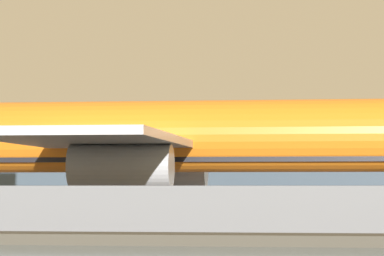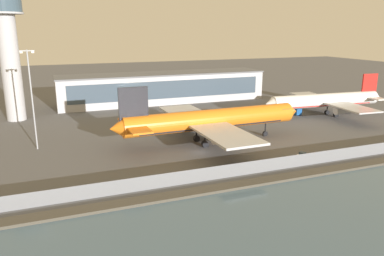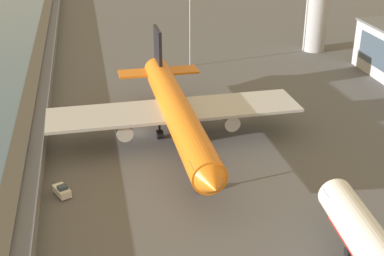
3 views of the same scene
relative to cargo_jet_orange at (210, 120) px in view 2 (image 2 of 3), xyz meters
name	(u,v)px [view 2 (image 2 of 3)]	position (x,y,z in m)	size (l,w,h in m)	color
ground_plane	(200,152)	(-5.14, -6.20, -5.88)	(500.00, 500.00, 0.00)	#565659
shoreline_seawall	(243,184)	(-5.14, -26.70, -5.63)	(320.00, 3.00, 0.50)	#474238
perimeter_fence	(232,170)	(-5.14, -22.20, -4.55)	(280.00, 0.10, 2.66)	slate
cargo_jet_orange	(210,120)	(0.00, 0.00, 0.00)	(51.07, 43.40, 15.39)	orange
passenger_jet_white_red	(327,101)	(48.33, 13.98, -0.72)	(43.86, 37.42, 13.50)	white
baggage_tug	(302,157)	(13.55, -19.18, -5.07)	(3.58, 2.80, 1.80)	white
ops_van	(294,110)	(40.10, 19.94, -4.60)	(2.25, 5.26, 2.48)	#19519E
control_tower	(8,46)	(-46.81, 45.00, 17.05)	(11.39, 11.39, 40.07)	#ADADB2
terminal_building	(164,87)	(5.63, 57.42, -0.15)	(80.65, 15.87, 11.43)	#B2B2B7
apron_light_mast_apron_west	(32,95)	(-40.44, 10.35, 7.12)	(3.20, 0.40, 23.38)	#93969B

